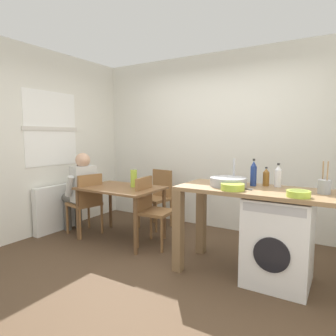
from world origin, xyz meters
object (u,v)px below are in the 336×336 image
object	(u,v)px
dining_table	(121,194)
chair_spare_by_wall	(158,195)
bottle_tall_green	(254,174)
chair_opposite	(151,207)
bottle_clear_small	(278,176)
chair_person_seat	(87,201)
bottle_squat_brown	(266,177)
utensil_crock	(324,186)
vase	(134,178)
colander	(298,193)
washing_machine	(278,240)
seated_person	(81,188)
mixing_bowl	(233,186)

from	to	relation	value
dining_table	chair_spare_by_wall	distance (m)	0.79
chair_spare_by_wall	bottle_tall_green	size ratio (longest dim) A/B	3.11
chair_opposite	bottle_tall_green	distance (m)	1.45
bottle_clear_small	chair_person_seat	bearing A→B (deg)	-176.15
bottle_squat_brown	utensil_crock	world-z (taller)	utensil_crock
chair_spare_by_wall	bottle_clear_small	bearing A→B (deg)	167.27
vase	colander	bearing A→B (deg)	-12.34
chair_opposite	washing_machine	world-z (taller)	chair_opposite
chair_person_seat	seated_person	size ratio (longest dim) A/B	0.75
mixing_bowl	utensil_crock	bearing A→B (deg)	17.85
mixing_bowl	utensil_crock	world-z (taller)	utensil_crock
mixing_bowl	vase	size ratio (longest dim) A/B	0.96
utensil_crock	bottle_squat_brown	bearing A→B (deg)	163.27
washing_machine	vase	distance (m)	2.03
dining_table	bottle_tall_green	world-z (taller)	bottle_tall_green
chair_person_seat	bottle_clear_small	xyz separation A→B (m)	(2.60, 0.18, 0.52)
washing_machine	seated_person	bearing A→B (deg)	178.51
chair_opposite	seated_person	size ratio (longest dim) A/B	0.75
chair_spare_by_wall	mixing_bowl	world-z (taller)	mixing_bowl
chair_opposite	bottle_clear_small	size ratio (longest dim) A/B	3.65
chair_spare_by_wall	bottle_clear_small	size ratio (longest dim) A/B	3.65
dining_table	chair_spare_by_wall	bearing A→B (deg)	81.94
vase	washing_machine	bearing A→B (deg)	-7.36
dining_table	mixing_bowl	size ratio (longest dim) A/B	4.79
colander	vase	size ratio (longest dim) A/B	0.84
bottle_clear_small	chair_opposite	bearing A→B (deg)	-179.44
bottle_tall_green	mixing_bowl	xyz separation A→B (m)	(-0.11, -0.34, -0.10)
bottle_squat_brown	vase	bearing A→B (deg)	178.86
dining_table	washing_machine	size ratio (longest dim) A/B	1.28
chair_opposite	chair_spare_by_wall	bearing A→B (deg)	-158.06
chair_spare_by_wall	washing_machine	bearing A→B (deg)	162.66
washing_machine	vase	world-z (taller)	vase
chair_person_seat	bottle_clear_small	bearing A→B (deg)	-73.80
chair_spare_by_wall	colander	xyz separation A→B (m)	(2.20, -1.15, 0.44)
colander	chair_spare_by_wall	bearing A→B (deg)	152.47
seated_person	washing_machine	xyz separation A→B (m)	(2.83, -0.07, -0.24)
bottle_tall_green	bottle_clear_small	xyz separation A→B (m)	(0.23, 0.07, -0.02)
bottle_tall_green	bottle_squat_brown	size ratio (longest dim) A/B	1.44
chair_spare_by_wall	vase	bearing A→B (deg)	100.87
dining_table	bottle_tall_green	size ratio (longest dim) A/B	3.81
mixing_bowl	utensil_crock	distance (m)	0.82
chair_person_seat	seated_person	world-z (taller)	seated_person
chair_spare_by_wall	bottle_clear_small	distance (m)	2.14
utensil_crock	bottle_tall_green	bearing A→B (deg)	172.06
bottle_clear_small	washing_machine	bearing A→B (deg)	-72.72
chair_person_seat	utensil_crock	size ratio (longest dim) A/B	3.00
chair_opposite	bottle_clear_small	world-z (taller)	bottle_clear_small
washing_machine	bottle_clear_small	size ratio (longest dim) A/B	3.49
bottle_tall_green	mixing_bowl	size ratio (longest dim) A/B	1.26
washing_machine	bottle_tall_green	size ratio (longest dim) A/B	2.98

